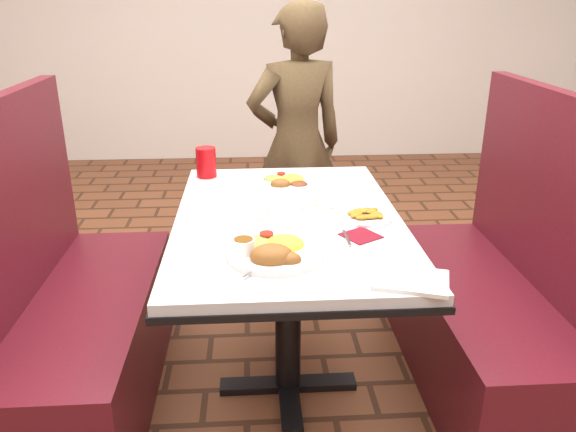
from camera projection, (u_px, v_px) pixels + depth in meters
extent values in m
plane|color=brown|center=(288.00, 387.00, 2.28)|extent=(7.00, 7.00, 0.00)
cube|color=white|center=(262.00, 6.00, 5.02)|extent=(6.00, 0.04, 2.80)
cube|color=silver|center=(288.00, 221.00, 2.02)|extent=(0.80, 1.20, 0.03)
cube|color=black|center=(288.00, 228.00, 2.03)|extent=(0.81, 1.21, 0.02)
cylinder|color=black|center=(288.00, 311.00, 2.15)|extent=(0.10, 0.10, 0.69)
cube|color=black|center=(288.00, 384.00, 2.28)|extent=(0.55, 0.08, 0.03)
cube|color=black|center=(288.00, 384.00, 2.28)|extent=(0.08, 0.55, 0.03)
cube|color=#5B141F|center=(94.00, 348.00, 2.16)|extent=(0.45, 1.20, 0.45)
cube|color=#5B141F|center=(13.00, 236.00, 1.97)|extent=(0.06, 1.20, 0.95)
cube|color=#5B141F|center=(474.00, 333.00, 2.25)|extent=(0.45, 1.20, 0.45)
cube|color=#5B141F|center=(548.00, 222.00, 2.09)|extent=(0.06, 1.20, 0.95)
imported|color=brown|center=(296.00, 145.00, 3.00)|extent=(0.61, 0.48, 1.47)
cylinder|color=white|center=(275.00, 253.00, 1.70)|extent=(0.30, 0.30, 0.02)
ellipsoid|color=yellow|center=(285.00, 237.00, 1.73)|extent=(0.12, 0.12, 0.05)
ellipsoid|color=#7EAD45|center=(256.00, 238.00, 1.74)|extent=(0.12, 0.10, 0.04)
cylinder|color=red|center=(267.00, 234.00, 1.76)|extent=(0.04, 0.04, 0.01)
ellipsoid|color=brown|center=(272.00, 248.00, 1.63)|extent=(0.13, 0.10, 0.07)
ellipsoid|color=brown|center=(289.00, 254.00, 1.62)|extent=(0.07, 0.05, 0.05)
cylinder|color=white|center=(244.00, 246.00, 1.67)|extent=(0.07, 0.07, 0.04)
cylinder|color=brown|center=(243.00, 240.00, 1.67)|extent=(0.06, 0.06, 0.01)
cylinder|color=white|center=(286.00, 184.00, 2.33)|extent=(0.24, 0.24, 0.01)
ellipsoid|color=yellow|center=(292.00, 175.00, 2.35)|extent=(0.10, 0.10, 0.04)
ellipsoid|color=#7EAD45|center=(275.00, 175.00, 2.36)|extent=(0.10, 0.08, 0.03)
cylinder|color=red|center=(281.00, 174.00, 2.38)|extent=(0.04, 0.04, 0.01)
ellipsoid|color=brown|center=(299.00, 181.00, 2.30)|extent=(0.07, 0.07, 0.03)
ellipsoid|color=brown|center=(280.00, 180.00, 2.28)|extent=(0.08, 0.06, 0.05)
cylinder|color=white|center=(367.00, 217.00, 1.98)|extent=(0.18, 0.18, 0.01)
cube|color=maroon|center=(361.00, 236.00, 1.84)|extent=(0.15, 0.15, 0.00)
cube|color=silver|center=(347.00, 238.00, 1.82)|extent=(0.01, 0.12, 0.00)
cylinder|color=red|center=(206.00, 162.00, 2.42)|extent=(0.09, 0.09, 0.13)
cube|color=silver|center=(411.00, 280.00, 1.54)|extent=(0.24, 0.21, 0.01)
cube|color=#BAB9BE|center=(274.00, 252.00, 1.70)|extent=(0.08, 0.18, 0.00)
cube|color=silver|center=(258.00, 267.00, 1.61)|extent=(0.09, 0.13, 0.00)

